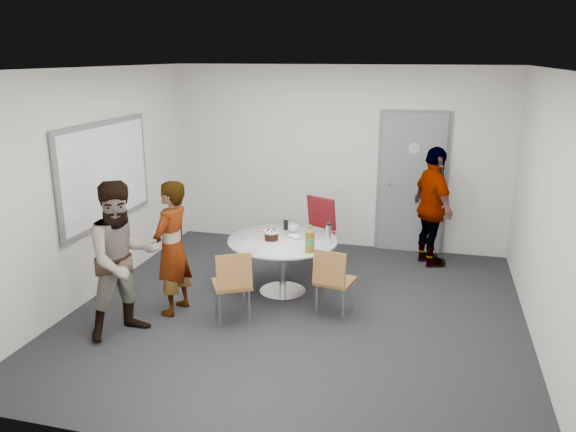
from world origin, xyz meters
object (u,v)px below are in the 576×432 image
(table, at_px, (284,247))
(chair_far, at_px, (316,225))
(whiteboard, at_px, (106,173))
(person_right, at_px, (433,207))
(person_left, at_px, (123,260))
(chair_near_right, at_px, (333,277))
(chair_near_left, at_px, (233,280))
(door, at_px, (412,183))
(person_main, at_px, (172,248))

(table, height_order, chair_far, table)
(whiteboard, bearing_deg, person_right, 24.30)
(person_right, bearing_deg, person_left, 106.13)
(whiteboard, xyz_separation_m, person_right, (3.88, 1.75, -0.62))
(person_right, bearing_deg, chair_near_right, 125.53)
(chair_near_left, bearing_deg, chair_far, 45.73)
(person_left, bearing_deg, table, -7.04)
(whiteboard, xyz_separation_m, chair_far, (2.35, 1.24, -0.85))
(person_left, xyz_separation_m, person_right, (3.02, 2.89, 0.01))
(chair_near_right, bearing_deg, person_left, -145.05)
(table, bearing_deg, whiteboard, -172.62)
(chair_near_left, distance_m, chair_far, 1.96)
(door, xyz_separation_m, person_main, (-2.46, -2.82, -0.26))
(chair_far, distance_m, person_left, 2.82)
(whiteboard, height_order, person_left, whiteboard)
(table, distance_m, chair_near_right, 0.88)
(table, distance_m, person_right, 2.26)
(person_left, bearing_deg, chair_near_left, -28.13)
(door, xyz_separation_m, person_right, (0.32, -0.53, -0.20))
(person_left, distance_m, person_right, 4.18)
(chair_far, height_order, person_right, person_right)
(table, xyz_separation_m, person_right, (1.70, 1.47, 0.23))
(chair_far, bearing_deg, person_left, 83.38)
(person_right, bearing_deg, whiteboard, 86.74)
(whiteboard, distance_m, chair_far, 2.79)
(whiteboard, bearing_deg, person_main, -26.09)
(chair_near_left, height_order, chair_near_right, chair_near_left)
(chair_near_left, height_order, person_main, person_main)
(table, relative_size, person_right, 0.80)
(door, bearing_deg, whiteboard, -147.34)
(chair_near_right, bearing_deg, table, 153.85)
(person_left, bearing_deg, person_right, -10.44)
(whiteboard, relative_size, table, 1.43)
(door, relative_size, chair_near_left, 2.54)
(door, height_order, chair_near_right, door)
(person_main, bearing_deg, person_right, 136.30)
(person_main, bearing_deg, chair_near_right, 106.31)
(door, relative_size, person_right, 1.28)
(whiteboard, relative_size, person_right, 1.14)
(table, bearing_deg, chair_far, 79.23)
(person_left, bearing_deg, whiteboard, 72.70)
(person_main, height_order, person_right, person_right)
(chair_near_right, relative_size, chair_far, 0.83)
(chair_near_right, bearing_deg, person_main, -159.51)
(chair_near_right, xyz_separation_m, chair_far, (-0.51, 1.49, 0.11))
(person_right, bearing_deg, person_main, 101.95)
(person_main, height_order, person_left, person_left)
(door, bearing_deg, chair_near_right, -105.42)
(chair_near_right, relative_size, person_left, 0.49)
(table, relative_size, chair_near_left, 1.59)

